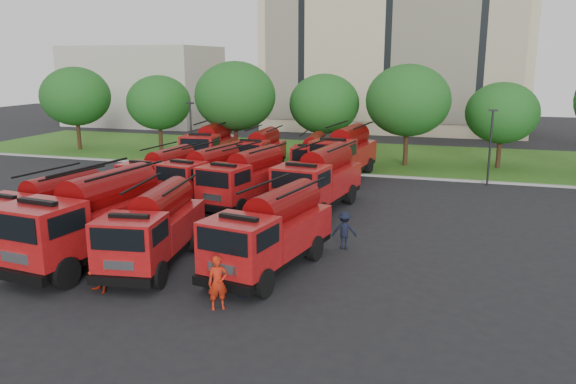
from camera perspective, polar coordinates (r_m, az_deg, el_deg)
name	(u,v)px	position (r m, az deg, el deg)	size (l,w,h in m)	color
ground	(222,247)	(25.68, -6.68, -5.59)	(140.00, 140.00, 0.00)	black
lawn	(340,155)	(49.91, 5.28, 3.73)	(70.00, 16.00, 0.12)	#255215
curb	(318,172)	(42.13, 3.03, 2.02)	(70.00, 0.30, 0.14)	gray
apartment_building	(396,24)	(70.74, 10.93, 16.45)	(30.00, 14.18, 25.00)	tan
side_building	(144,86)	(77.37, -14.38, 10.42)	(18.00, 12.00, 10.00)	#9E9A8C
tree_0	(76,96)	(55.80, -20.78, 9.07)	(6.30, 6.30, 7.70)	#382314
tree_1	(159,103)	(52.24, -12.99, 8.84)	(5.71, 5.71, 6.98)	#382314
tree_2	(235,96)	(47.33, -5.39, 9.67)	(6.72, 6.72, 8.22)	#382314
tree_3	(324,104)	(47.63, 3.71, 8.91)	(5.88, 5.88, 7.19)	#382314
tree_4	(408,100)	(45.00, 12.09, 9.09)	(6.55, 6.55, 8.01)	#382314
tree_5	(502,113)	(46.01, 20.93, 7.51)	(5.46, 5.46, 6.68)	#382314
lamp_post_0	(191,131)	(44.48, -9.82, 6.13)	(0.60, 0.25, 5.11)	black
lamp_post_1	(491,143)	(39.85, 19.88, 4.73)	(0.60, 0.25, 5.11)	black
fire_truck_0	(47,209)	(28.43, -23.32, -1.55)	(3.17, 6.89, 3.02)	black
fire_truck_1	(91,218)	(24.86, -19.37, -2.51)	(3.64, 8.21, 3.62)	black
fire_truck_2	(154,228)	(23.67, -13.45, -3.54)	(3.32, 7.09, 3.11)	black
fire_truck_3	(271,231)	(22.40, -1.77, -4.01)	(3.66, 7.33, 3.19)	black
fire_truck_4	(162,173)	(35.49, -12.65, 1.88)	(2.79, 6.54, 2.90)	black
fire_truck_5	(205,174)	(34.46, -8.46, 1.86)	(3.34, 6.98, 3.05)	black
fire_truck_6	(247,178)	(32.56, -4.24, 1.43)	(3.66, 7.34, 3.19)	black
fire_truck_7	(319,179)	(31.55, 3.18, 1.30)	(3.67, 7.85, 3.44)	black
fire_truck_8	(211,146)	(44.75, -7.85, 4.68)	(3.31, 7.59, 3.35)	black
fire_truck_9	(260,151)	(42.63, -2.83, 4.18)	(2.69, 6.87, 3.09)	black
fire_truck_10	(313,156)	(40.90, 2.55, 3.71)	(2.90, 6.68, 2.95)	black
fire_truck_11	(345,153)	(40.32, 5.77, 3.99)	(3.60, 8.17, 3.61)	black
firefighter_0	(219,308)	(19.66, -7.06, -11.66)	(0.68, 0.50, 1.87)	#A31F0C
firefighter_1	(100,292)	(21.87, -18.56, -9.63)	(0.83, 0.46, 1.71)	#A31F0C
firefighter_2	(242,295)	(20.58, -4.72, -10.42)	(0.98, 0.56, 1.68)	black
firefighter_3	(344,249)	(25.45, 5.70, -5.74)	(1.11, 0.57, 1.71)	black
firefighter_4	(132,205)	(34.07, -15.54, -1.27)	(0.85, 0.56, 1.75)	black
firefighter_5	(311,213)	(31.05, 2.37, -2.18)	(1.69, 0.73, 1.82)	#A31F0C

